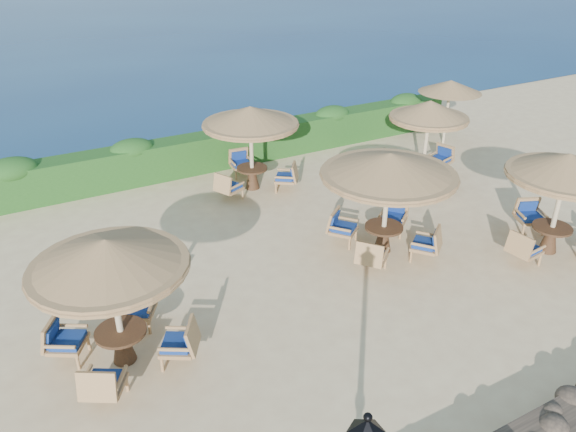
{
  "coord_description": "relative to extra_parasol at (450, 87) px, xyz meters",
  "views": [
    {
      "loc": [
        -7.27,
        -9.72,
        7.39
      ],
      "look_at": [
        -1.57,
        0.55,
        1.3
      ],
      "focal_mm": 35.0,
      "sensor_mm": 36.0,
      "label": 1
    }
  ],
  "objects": [
    {
      "name": "cafe_set_1",
      "position": [
        -6.98,
        -5.3,
        -0.23
      ],
      "size": [
        3.33,
        3.33,
        2.65
      ],
      "color": "beige",
      "rests_on": "ground"
    },
    {
      "name": "cafe_set_4",
      "position": [
        -3.1,
        -2.34,
        -0.35
      ],
      "size": [
        2.7,
        2.68,
        2.65
      ],
      "color": "beige",
      "rests_on": "ground"
    },
    {
      "name": "cafe_set_0",
      "position": [
        -13.78,
        -6.18,
        -0.34
      ],
      "size": [
        2.84,
        2.84,
        2.65
      ],
      "color": "beige",
      "rests_on": "ground"
    },
    {
      "name": "cafe_set_2",
      "position": [
        -3.31,
        -7.36,
        -0.26
      ],
      "size": [
        2.83,
        2.83,
        2.65
      ],
      "color": "beige",
      "rests_on": "ground"
    },
    {
      "name": "stone_wall",
      "position": [
        -7.8,
        -11.4,
        -1.95
      ],
      "size": [
        15.0,
        0.65,
        0.44
      ],
      "primitive_type": "cube",
      "color": "brown",
      "rests_on": "ground"
    },
    {
      "name": "ground",
      "position": [
        -7.8,
        -5.2,
        -2.17
      ],
      "size": [
        120.0,
        120.0,
        0.0
      ],
      "primitive_type": "plane",
      "color": "beige",
      "rests_on": "ground"
    },
    {
      "name": "extra_parasol",
      "position": [
        0.0,
        0.0,
        0.0
      ],
      "size": [
        2.3,
        2.3,
        2.41
      ],
      "color": "beige",
      "rests_on": "ground"
    },
    {
      "name": "cafe_set_3",
      "position": [
        -8.2,
        -0.23,
        -0.23
      ],
      "size": [
        2.93,
        2.93,
        2.65
      ],
      "color": "beige",
      "rests_on": "ground"
    },
    {
      "name": "hedge",
      "position": [
        -7.8,
        2.0,
        -1.57
      ],
      "size": [
        18.0,
        0.9,
        1.2
      ],
      "primitive_type": "cube",
      "color": "#194516",
      "rests_on": "ground"
    }
  ]
}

